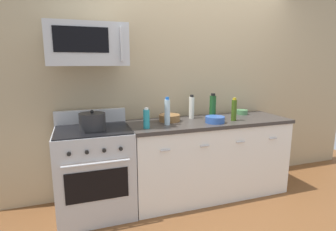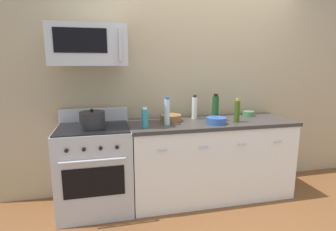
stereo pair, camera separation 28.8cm
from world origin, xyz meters
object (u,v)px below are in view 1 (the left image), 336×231
(bottle_dish_soap, at_px, (146,119))
(bowl_blue_mixing, at_px, (215,119))
(bottle_wine_green, at_px, (213,107))
(bottle_water_clear, at_px, (167,112))
(bottle_vinegar_white, at_px, (192,107))
(stockpot, at_px, (92,122))
(microwave, at_px, (88,45))
(bottle_olive_oil, at_px, (234,110))
(bowl_wooden_salad, at_px, (170,118))
(range_oven, at_px, (95,171))
(bowl_green_glaze, at_px, (242,112))

(bottle_dish_soap, distance_m, bowl_blue_mixing, 0.79)
(bottle_wine_green, xyz_separation_m, bottle_water_clear, (-0.59, -0.08, -0.00))
(bottle_vinegar_white, bearing_deg, stockpot, -169.49)
(microwave, bearing_deg, bottle_wine_green, -1.51)
(bottle_olive_oil, bearing_deg, bottle_wine_green, 147.88)
(bottle_dish_soap, distance_m, bowl_wooden_salad, 0.42)
(range_oven, distance_m, bowl_blue_mixing, 1.41)
(range_oven, height_order, bottle_water_clear, bottle_water_clear)
(range_oven, height_order, microwave, microwave)
(bottle_olive_oil, distance_m, bowl_wooden_salad, 0.75)
(bottle_olive_oil, relative_size, bowl_blue_mixing, 1.23)
(bottle_wine_green, bearing_deg, range_oven, -179.63)
(microwave, bearing_deg, bowl_wooden_salad, 3.08)
(bottle_olive_oil, relative_size, stockpot, 1.03)
(bottle_dish_soap, relative_size, bowl_green_glaze, 1.50)
(range_oven, xyz_separation_m, bottle_vinegar_white, (1.17, 0.16, 0.59))
(bottle_water_clear, bearing_deg, bottle_vinegar_white, 31.17)
(bottle_wine_green, distance_m, stockpot, 1.37)
(bowl_blue_mixing, bearing_deg, bottle_water_clear, 172.08)
(range_oven, xyz_separation_m, bowl_blue_mixing, (1.31, -0.15, 0.49))
(bottle_olive_oil, distance_m, bowl_green_glaze, 0.45)
(range_oven, xyz_separation_m, bottle_water_clear, (0.78, -0.07, 0.59))
(range_oven, distance_m, bowl_wooden_salad, 0.99)
(bottle_wine_green, bearing_deg, bottle_water_clear, -172.13)
(bowl_wooden_salad, height_order, bowl_blue_mixing, bowl_wooden_salad)
(stockpot, bearing_deg, bottle_olive_oil, -2.47)
(range_oven, bearing_deg, bottle_dish_soap, -16.23)
(microwave, bearing_deg, bowl_green_glaze, 4.00)
(microwave, xyz_separation_m, bottle_vinegar_white, (1.17, 0.12, -0.70))
(range_oven, distance_m, bottle_olive_oil, 1.68)
(bottle_vinegar_white, height_order, bottle_olive_oil, bottle_vinegar_white)
(microwave, xyz_separation_m, stockpot, (-0.00, -0.10, -0.74))
(range_oven, distance_m, microwave, 1.28)
(bottle_vinegar_white, distance_m, bowl_wooden_salad, 0.33)
(bottle_water_clear, height_order, bowl_blue_mixing, bottle_water_clear)
(bottle_vinegar_white, distance_m, bottle_dish_soap, 0.72)
(bowl_wooden_salad, bearing_deg, bottle_vinegar_white, 13.23)
(bottle_vinegar_white, height_order, bowl_blue_mixing, bottle_vinegar_white)
(bottle_dish_soap, bearing_deg, microwave, 159.37)
(microwave, height_order, bowl_blue_mixing, microwave)
(bottle_wine_green, distance_m, bottle_dish_soap, 0.86)
(microwave, height_order, bottle_olive_oil, microwave)
(bottle_dish_soap, bearing_deg, range_oven, 163.77)
(stockpot, bearing_deg, microwave, 89.87)
(bottle_olive_oil, height_order, stockpot, bottle_olive_oil)
(bottle_water_clear, xyz_separation_m, stockpot, (-0.78, 0.02, -0.06))
(bottle_wine_green, relative_size, stockpot, 1.21)
(bottle_dish_soap, xyz_separation_m, bowl_wooden_salad, (0.33, 0.24, -0.06))
(bottle_water_clear, height_order, bowl_wooden_salad, bottle_water_clear)
(bottle_vinegar_white, height_order, bowl_wooden_salad, bottle_vinegar_white)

